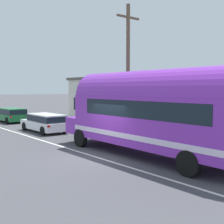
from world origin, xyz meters
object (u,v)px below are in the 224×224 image
at_px(utility_pole, 128,70).
at_px(car_lead, 45,122).
at_px(painted_bus, 156,109).
at_px(car_second, 11,114).

bearing_deg(utility_pole, car_lead, 113.10).
distance_m(painted_bus, car_lead, 11.06).
bearing_deg(utility_pole, painted_bus, -117.97).
height_order(painted_bus, car_second, painted_bus).
relative_size(utility_pole, painted_bus, 0.72).
height_order(utility_pole, painted_bus, utility_pole).
height_order(car_lead, car_second, same).
distance_m(utility_pole, car_second, 14.92).
relative_size(painted_bus, car_second, 2.70).
bearing_deg(painted_bus, car_lead, 90.93).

